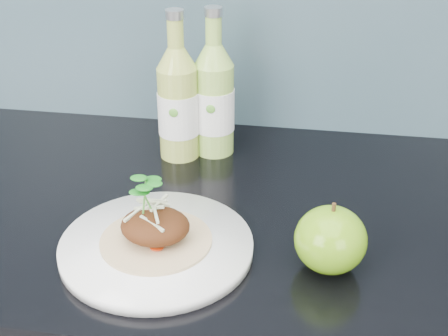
{
  "coord_description": "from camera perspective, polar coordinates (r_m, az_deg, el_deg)",
  "views": [
    {
      "loc": [
        0.12,
        0.92,
        1.39
      ],
      "look_at": [
        0.01,
        1.63,
        1.0
      ],
      "focal_mm": 50.0,
      "sensor_mm": 36.0,
      "label": 1
    }
  ],
  "objects": [
    {
      "name": "pork_taco",
      "position": [
        0.81,
        -6.33,
        -5.08
      ],
      "size": [
        0.15,
        0.15,
        0.1
      ],
      "color": "tan",
      "rests_on": "dinner_plate"
    },
    {
      "name": "cider_bottle_right",
      "position": [
        1.04,
        -0.91,
        6.25
      ],
      "size": [
        0.09,
        0.09,
        0.25
      ],
      "rotation": [
        0.0,
        0.0,
        0.35
      ],
      "color": "#99C652",
      "rests_on": "kitchen_counter"
    },
    {
      "name": "green_apple",
      "position": [
        0.79,
        9.72,
        -6.48
      ],
      "size": [
        0.12,
        0.12,
        0.1
      ],
      "rotation": [
        0.0,
        0.0,
        -0.38
      ],
      "color": "#549310",
      "rests_on": "kitchen_counter"
    },
    {
      "name": "dinner_plate",
      "position": [
        0.83,
        -6.19,
        -7.15
      ],
      "size": [
        0.28,
        0.28,
        0.02
      ],
      "color": "white",
      "rests_on": "kitchen_counter"
    },
    {
      "name": "cider_bottle_left",
      "position": [
        1.03,
        -4.22,
        5.91
      ],
      "size": [
        0.07,
        0.07,
        0.25
      ],
      "rotation": [
        0.0,
        0.0,
        0.05
      ],
      "color": "#A8B94D",
      "rests_on": "kitchen_counter"
    }
  ]
}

